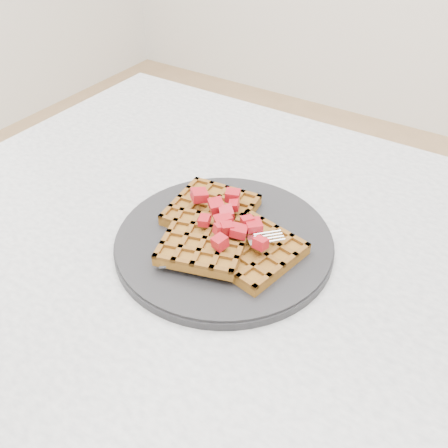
# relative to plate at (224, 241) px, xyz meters

# --- Properties ---
(table) EXTENTS (1.20, 0.80, 0.75)m
(table) POSITION_rel_plate_xyz_m (0.08, 0.03, -0.12)
(table) COLOR silver
(table) RESTS_ON ground
(plate) EXTENTS (0.31, 0.31, 0.02)m
(plate) POSITION_rel_plate_xyz_m (0.00, 0.00, 0.00)
(plate) COLOR black
(plate) RESTS_ON table
(waffles) EXTENTS (0.23, 0.21, 0.03)m
(waffles) POSITION_rel_plate_xyz_m (0.00, -0.00, 0.02)
(waffles) COLOR #915D1E
(waffles) RESTS_ON plate
(strawberry_pile) EXTENTS (0.15, 0.15, 0.02)m
(strawberry_pile) POSITION_rel_plate_xyz_m (0.00, -0.00, 0.05)
(strawberry_pile) COLOR #88000B
(strawberry_pile) RESTS_ON waffles
(fork) EXTENTS (0.14, 0.15, 0.02)m
(fork) POSITION_rel_plate_xyz_m (0.03, -0.03, 0.02)
(fork) COLOR silver
(fork) RESTS_ON plate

